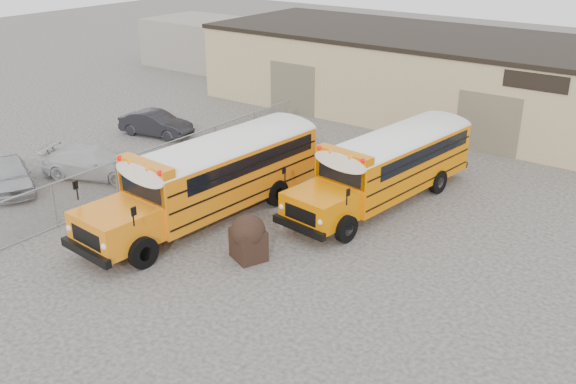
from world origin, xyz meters
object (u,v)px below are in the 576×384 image
Objects in this scene: car_dark at (156,124)px; tarp_bundle at (248,237)px; school_bus_right at (464,129)px; car_white at (94,163)px; car_silver at (11,175)px; school_bus_left at (318,132)px.

tarp_bundle is at bearing -132.19° from car_dark.
car_dark is at bearing -158.70° from school_bus_right.
tarp_bundle is at bearing -123.28° from car_white.
tarp_bundle reaches higher than car_white.
car_silver reaches higher than car_dark.
tarp_bundle is 12.25m from car_silver.
car_white is at bearing 170.70° from tarp_bundle.
school_bus_right reaches higher than tarp_bundle.
school_bus_left is 2.71× the size of car_dark.
tarp_bundle is 14.87m from car_dark.
car_white is at bearing -138.47° from school_bus_left.
school_bus_left reaches higher than car_silver.
school_bus_right reaches higher than car_dark.
school_bus_left is at bearing -72.45° from car_white.
car_dark is (-0.63, 8.98, -0.02)m from car_silver.
school_bus_left is 2.73× the size of car_silver.
school_bus_left is 13.65m from car_silver.
tarp_bundle reaches higher than car_dark.
car_silver is at bearing -134.03° from school_bus_right.
school_bus_left is at bearing -135.96° from school_bus_right.
school_bus_left is 9.06m from tarp_bundle.
school_bus_right is 2.56× the size of car_silver.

